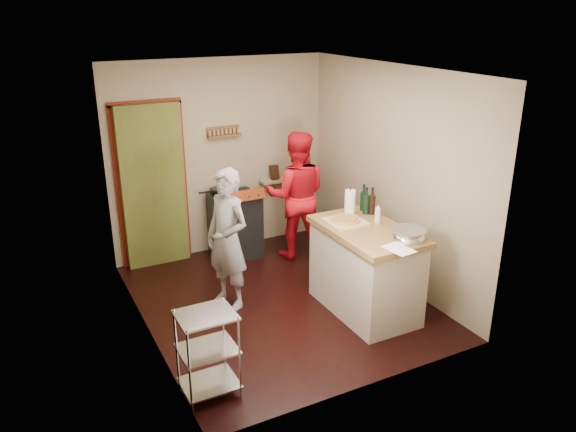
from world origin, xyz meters
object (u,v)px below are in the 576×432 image
object	(u,v)px
stove	(235,224)
person_stripe	(227,240)
person_red	(296,195)
island	(366,268)
wire_shelving	(208,350)

from	to	relation	value
stove	person_stripe	size ratio (longest dim) A/B	0.63
person_stripe	person_red	xyz separation A→B (m)	(1.31, 0.85, 0.06)
stove	island	distance (m)	2.16
wire_shelving	person_red	bearing A→B (deg)	47.47
person_stripe	wire_shelving	bearing A→B (deg)	-49.78
stove	island	bearing A→B (deg)	-70.94
stove	wire_shelving	world-z (taller)	stove
island	person_stripe	bearing A→B (deg)	147.96
stove	person_red	size ratio (longest dim) A/B	0.59
stove	person_stripe	distance (m)	1.41
wire_shelving	person_red	xyz separation A→B (m)	(2.06, 2.24, 0.42)
wire_shelving	person_stripe	world-z (taller)	person_stripe
wire_shelving	island	bearing A→B (deg)	16.04
stove	person_stripe	xyz separation A→B (m)	(-0.58, -1.23, 0.35)
person_red	person_stripe	bearing A→B (deg)	58.53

